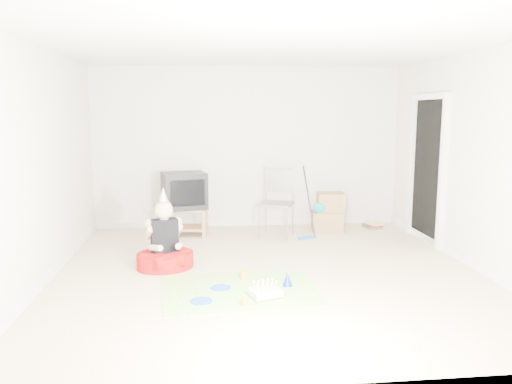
{
  "coord_description": "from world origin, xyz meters",
  "views": [
    {
      "loc": [
        -0.75,
        -5.63,
        1.87
      ],
      "look_at": [
        -0.1,
        0.4,
        0.9
      ],
      "focal_mm": 35.0,
      "sensor_mm": 36.0,
      "label": 1
    }
  ],
  "objects": [
    {
      "name": "ground",
      "position": [
        0.0,
        0.0,
        0.0
      ],
      "size": [
        5.0,
        5.0,
        0.0
      ],
      "primitive_type": "plane",
      "color": "#CEB593",
      "rests_on": "ground"
    },
    {
      "name": "doorway_recess",
      "position": [
        2.48,
        1.2,
        1.02
      ],
      "size": [
        0.02,
        0.9,
        2.05
      ],
      "primitive_type": "cube",
      "color": "black",
      "rests_on": "ground"
    },
    {
      "name": "tv_stand",
      "position": [
        -1.03,
        1.92,
        0.26
      ],
      "size": [
        0.72,
        0.5,
        0.43
      ],
      "color": "olive",
      "rests_on": "ground"
    },
    {
      "name": "crt_tv",
      "position": [
        -1.03,
        1.92,
        0.7
      ],
      "size": [
        0.73,
        0.65,
        0.54
      ],
      "primitive_type": "cube",
      "rotation": [
        0.0,
        0.0,
        0.23
      ],
      "color": "black",
      "rests_on": "tv_stand"
    },
    {
      "name": "folding_chair",
      "position": [
        0.35,
        1.69,
        0.51
      ],
      "size": [
        0.61,
        0.6,
        1.05
      ],
      "color": "gray",
      "rests_on": "ground"
    },
    {
      "name": "cardboard_boxes",
      "position": [
        1.22,
        1.97,
        0.29
      ],
      "size": [
        0.54,
        0.42,
        0.61
      ],
      "color": "#977549",
      "rests_on": "ground"
    },
    {
      "name": "floor_mop",
      "position": [
        0.78,
        1.5,
        0.26
      ],
      "size": [
        0.28,
        0.34,
        1.07
      ],
      "color": "blue",
      "rests_on": "ground"
    },
    {
      "name": "book_pile",
      "position": [
        2.01,
        2.1,
        0.05
      ],
      "size": [
        0.27,
        0.32,
        0.1
      ],
      "color": "#277634",
      "rests_on": "ground"
    },
    {
      "name": "seated_woman",
      "position": [
        -1.22,
        0.31,
        0.22
      ],
      "size": [
        0.85,
        0.85,
        0.99
      ],
      "color": "#99100E",
      "rests_on": "ground"
    },
    {
      "name": "party_mat",
      "position": [
        -0.39,
        -0.57,
        0.0
      ],
      "size": [
        1.71,
        1.3,
        0.01
      ],
      "primitive_type": "cube",
      "rotation": [
        0.0,
        0.0,
        0.08
      ],
      "color": "#E63080",
      "rests_on": "ground"
    },
    {
      "name": "birthday_cake",
      "position": [
        -0.13,
        -0.79,
        0.04
      ],
      "size": [
        0.36,
        0.32,
        0.14
      ],
      "color": "silver",
      "rests_on": "party_mat"
    },
    {
      "name": "blue_plate_near",
      "position": [
        -0.58,
        -0.5,
        0.01
      ],
      "size": [
        0.24,
        0.24,
        0.01
      ],
      "primitive_type": "cylinder",
      "rotation": [
        0.0,
        0.0,
        -0.17
      ],
      "color": "blue",
      "rests_on": "party_mat"
    },
    {
      "name": "blue_plate_far",
      "position": [
        -0.78,
        -0.86,
        0.01
      ],
      "size": [
        0.27,
        0.27,
        0.01
      ],
      "primitive_type": "cylinder",
      "rotation": [
        0.0,
        0.0,
        -0.28
      ],
      "color": "blue",
      "rests_on": "party_mat"
    },
    {
      "name": "orange_cup_near",
      "position": [
        -0.31,
        -0.2,
        0.05
      ],
      "size": [
        0.09,
        0.09,
        0.09
      ],
      "primitive_type": "cylinder",
      "rotation": [
        0.0,
        0.0,
        0.15
      ],
      "color": "orange",
      "rests_on": "party_mat"
    },
    {
      "name": "orange_cup_far",
      "position": [
        -0.36,
        -1.01,
        0.04
      ],
      "size": [
        0.08,
        0.08,
        0.07
      ],
      "primitive_type": "cylinder",
      "rotation": [
        0.0,
        0.0,
        0.31
      ],
      "color": "orange",
      "rests_on": "party_mat"
    },
    {
      "name": "blue_party_hat",
      "position": [
        0.15,
        -0.51,
        0.08
      ],
      "size": [
        0.15,
        0.15,
        0.16
      ],
      "primitive_type": "cone",
      "rotation": [
        0.0,
        0.0,
        0.48
      ],
      "color": "#192AB4",
      "rests_on": "party_mat"
    }
  ]
}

